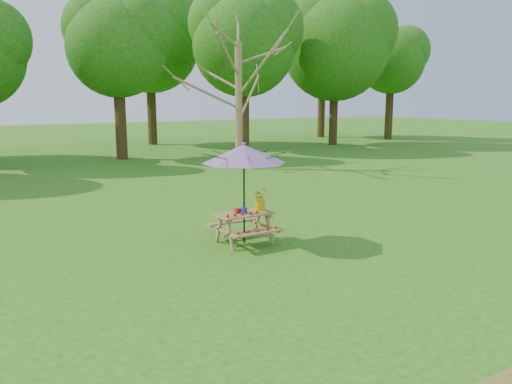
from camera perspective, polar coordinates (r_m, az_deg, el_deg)
ground at (r=7.73m, az=10.56°, el=-13.16°), size 120.00×120.00×0.00m
picnic_table at (r=10.82m, az=-1.35°, el=-4.18°), size 1.20×1.32×0.67m
patio_umbrella at (r=10.53m, az=-1.40°, el=4.38°), size 2.38×2.38×2.25m
produce_bins at (r=10.74m, az=-1.72°, el=-2.13°), size 0.23×0.33×0.13m
tomatoes_row at (r=10.51m, az=-1.58°, el=-2.51°), size 0.77×0.13×0.07m
flower_bucket at (r=10.96m, az=0.47°, el=-0.74°), size 0.32×0.28×0.49m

